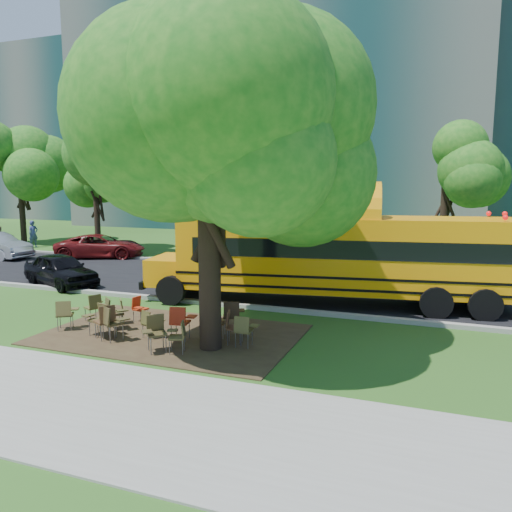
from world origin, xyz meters
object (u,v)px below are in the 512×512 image
at_px(chair_12, 217,319).
at_px(chair_0, 65,312).
at_px(chair_7, 233,324).
at_px(chair_14, 150,322).
at_px(school_bus, 339,254).
at_px(chair_10, 139,306).
at_px(pedestrian_a, 33,234).
at_px(chair_1, 113,311).
at_px(chair_5, 155,330).
at_px(chair_4, 111,320).
at_px(chair_6, 179,334).
at_px(chair_8, 94,305).
at_px(chair_11, 180,319).
at_px(chair_9, 118,309).
at_px(chair_15, 244,328).
at_px(chair_13, 232,313).
at_px(chair_2, 106,318).
at_px(chair_3, 99,316).
at_px(main_tree, 208,144).
at_px(black_car, 61,270).
at_px(bg_car_red, 101,246).

bearing_deg(chair_12, chair_0, -81.46).
height_order(chair_7, chair_14, chair_7).
xyz_separation_m(school_bus, chair_12, (-2.33, -4.97, -1.24)).
bearing_deg(chair_10, pedestrian_a, -119.10).
height_order(chair_1, chair_5, chair_1).
relative_size(chair_4, chair_6, 1.18).
height_order(chair_8, pedestrian_a, pedestrian_a).
bearing_deg(chair_11, chair_8, 158.22).
distance_m(chair_9, chair_14, 1.88).
bearing_deg(chair_10, chair_15, 82.25).
distance_m(chair_5, chair_9, 2.97).
xyz_separation_m(chair_4, chair_13, (2.73, 1.81, -0.01)).
bearing_deg(chair_14, pedestrian_a, 163.52).
bearing_deg(chair_8, chair_11, -76.75).
bearing_deg(chair_8, school_bus, -28.06).
distance_m(chair_5, chair_13, 2.42).
relative_size(chair_10, chair_11, 0.81).
bearing_deg(chair_2, chair_6, -67.31).
xyz_separation_m(chair_8, chair_10, (1.28, 0.47, -0.05)).
distance_m(chair_2, chair_11, 2.02).
xyz_separation_m(chair_0, chair_9, (1.01, 1.07, -0.08)).
relative_size(school_bus, chair_3, 14.22).
xyz_separation_m(chair_3, chair_8, (-1.04, 1.09, -0.02)).
bearing_deg(chair_13, main_tree, -114.96).
xyz_separation_m(school_bus, chair_14, (-4.01, -5.71, -1.28)).
bearing_deg(chair_11, chair_12, 26.94).
xyz_separation_m(chair_0, chair_3, (1.20, -0.03, -0.00)).
bearing_deg(school_bus, black_car, 175.70).
bearing_deg(main_tree, chair_9, 163.80).
height_order(chair_0, chair_2, chair_2).
height_order(chair_6, chair_15, chair_15).
xyz_separation_m(chair_6, black_car, (-8.65, 5.59, 0.17)).
xyz_separation_m(bg_car_red, pedestrian_a, (-7.19, 2.37, 0.22)).
distance_m(school_bus, bg_car_red, 16.04).
bearing_deg(chair_5, chair_8, -70.10).
relative_size(chair_2, pedestrian_a, 0.55).
xyz_separation_m(chair_13, black_car, (-9.25, 3.60, 0.09)).
distance_m(chair_14, bg_car_red, 16.00).
relative_size(chair_6, chair_12, 0.95).
distance_m(chair_3, chair_5, 2.30).
height_order(chair_6, bg_car_red, bg_car_red).
bearing_deg(school_bus, chair_11, -128.09).
xyz_separation_m(chair_6, chair_7, (0.99, 1.09, 0.05)).
relative_size(chair_6, chair_11, 0.85).
relative_size(chair_1, chair_14, 1.20).
xyz_separation_m(main_tree, chair_13, (0.01, 1.40, -4.55)).
bearing_deg(chair_7, chair_14, -98.28).
relative_size(chair_3, chair_14, 1.13).
distance_m(main_tree, chair_10, 5.81).
xyz_separation_m(chair_3, chair_15, (4.16, 0.42, -0.02)).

